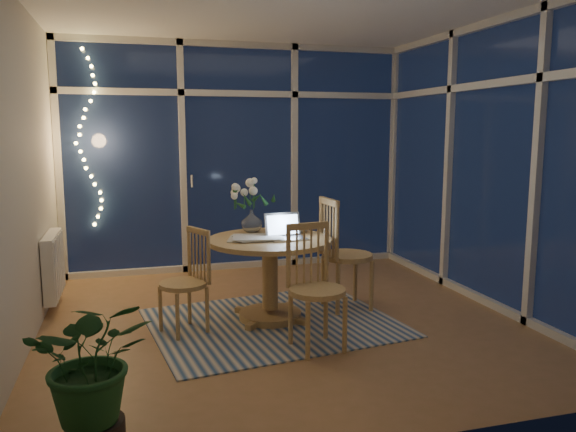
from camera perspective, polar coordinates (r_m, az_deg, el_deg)
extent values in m
plane|color=#986F42|center=(4.91, -0.33, -10.52)|extent=(4.00, 4.00, 0.00)
plane|color=white|center=(4.74, -0.36, 20.70)|extent=(4.00, 4.00, 0.00)
cube|color=beige|center=(6.59, -5.00, 5.92)|extent=(4.00, 0.04, 2.60)
cube|color=beige|center=(2.77, 10.72, 2.03)|extent=(4.00, 0.04, 2.60)
cube|color=beige|center=(4.54, -25.52, 3.88)|extent=(0.04, 4.00, 2.60)
cube|color=beige|center=(5.52, 20.17, 4.90)|extent=(0.04, 4.00, 2.60)
cube|color=silver|center=(6.55, -4.93, 5.91)|extent=(4.00, 0.10, 2.60)
cube|color=silver|center=(5.50, 19.83, 4.90)|extent=(0.10, 4.00, 2.60)
cube|color=white|center=(5.55, -22.76, -4.65)|extent=(0.10, 0.70, 0.58)
cube|color=black|center=(9.77, -5.32, -1.22)|extent=(12.00, 6.00, 0.10)
cube|color=#3A1D15|center=(10.07, -8.73, 4.52)|extent=(11.00, 0.08, 1.80)
cube|color=#33363E|center=(13.07, -9.20, 11.15)|extent=(7.00, 3.00, 2.20)
sphere|color=black|center=(7.96, -12.49, 0.08)|extent=(0.90, 0.90, 0.90)
cube|color=beige|center=(4.83, -1.53, -10.78)|extent=(2.18, 1.84, 0.01)
cylinder|color=#AB7D4D|center=(4.82, -1.84, -6.45)|extent=(1.18, 1.18, 0.71)
cube|color=#AB7D4D|center=(4.56, -10.63, -6.56)|extent=(0.53, 0.53, 0.85)
cube|color=#AB7D4D|center=(5.10, 6.05, -3.77)|extent=(0.51, 0.51, 1.04)
cube|color=#AB7D4D|center=(4.15, 3.02, -7.29)|extent=(0.49, 0.49, 0.95)
imported|color=white|center=(5.01, -3.71, -0.45)|extent=(0.23, 0.23, 0.21)
imported|color=silver|center=(5.02, 1.18, -1.42)|extent=(0.17, 0.17, 0.04)
cube|color=silver|center=(4.69, -3.23, -2.23)|extent=(0.41, 0.32, 0.02)
cube|color=black|center=(4.65, -1.14, -2.42)|extent=(0.11, 0.06, 0.01)
imported|color=#1B4C22|center=(3.08, -19.08, -15.42)|extent=(0.55, 0.48, 0.76)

